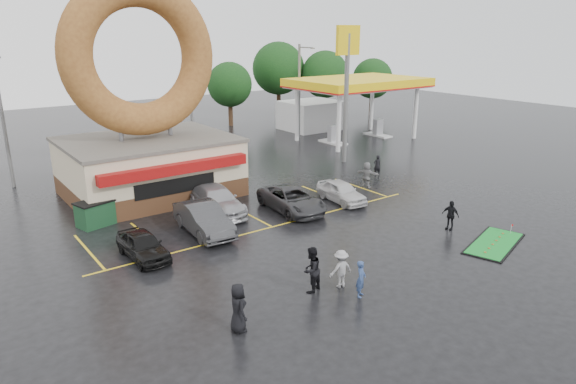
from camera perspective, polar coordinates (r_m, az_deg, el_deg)
ground at (r=25.40m, az=2.60°, el=-6.16°), size 120.00×120.00×0.00m
donut_shop at (r=33.67m, az=-15.50°, el=7.07°), size 10.20×8.70×13.50m
gas_station at (r=52.59m, az=5.48°, el=10.31°), size 12.30×13.65×5.90m
shell_sign at (r=40.96m, az=6.58°, el=13.44°), size 2.20×0.36×10.60m
streetlight_left at (r=38.67m, az=-29.13°, el=7.27°), size 0.40×2.21×9.00m
streetlight_mid at (r=43.57m, az=-10.70°, el=10.06°), size 0.40×2.21×9.00m
streetlight_right at (r=50.69m, az=1.31°, el=11.35°), size 0.40×2.21×9.00m
tree_far_a at (r=63.17m, az=4.13°, el=12.89°), size 5.60×5.60×8.00m
tree_far_b at (r=65.82m, az=9.36°, el=12.32°), size 4.90×4.90×7.00m
tree_far_c at (r=63.84m, az=-1.06°, el=13.56°), size 6.30×6.30×9.00m
tree_far_d at (r=57.98m, az=-6.50°, el=11.77°), size 4.90×4.90×7.00m
car_black at (r=24.94m, az=-15.83°, el=-5.72°), size 1.61×3.78×1.27m
car_dgrey at (r=27.19m, az=-9.37°, el=-2.95°), size 2.00×4.91×1.58m
car_silver at (r=30.13m, az=-7.96°, el=-0.91°), size 2.67×5.42×1.52m
car_grey at (r=30.18m, az=0.41°, el=-0.83°), size 2.70×5.20×1.40m
car_white at (r=31.97m, az=5.95°, el=0.05°), size 1.94×3.99×1.31m
person_blue at (r=20.87m, az=8.11°, el=-9.52°), size 0.67×0.61×1.53m
person_blackjkt at (r=20.96m, az=2.60°, el=-8.61°), size 1.12×1.00×1.92m
person_hoodie at (r=21.47m, az=5.89°, el=-8.48°), size 1.11×0.72×1.63m
person_bystander at (r=18.49m, az=-5.57°, el=-12.68°), size 0.69×0.96×1.82m
person_cameraman at (r=28.67m, az=17.60°, el=-2.47°), size 0.57×1.00×1.60m
person_walker_near at (r=35.18m, az=8.74°, el=1.93°), size 1.10×1.69×1.74m
person_walker_far at (r=38.06m, az=9.88°, el=2.91°), size 0.67×0.57×1.56m
dumpster at (r=29.84m, az=-20.63°, el=-2.31°), size 2.04×1.62×1.30m
putting_green at (r=27.73m, az=21.95°, el=-5.31°), size 4.74×3.07×0.55m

